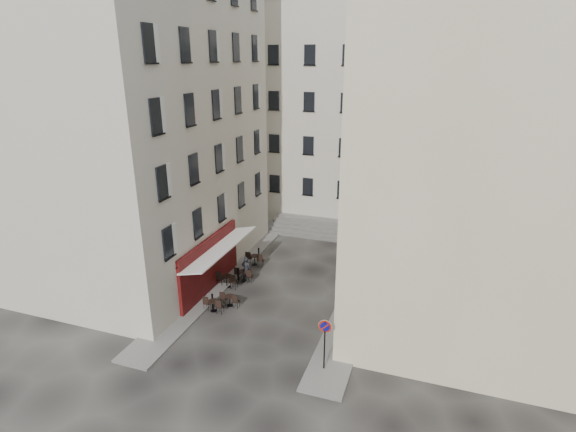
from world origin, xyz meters
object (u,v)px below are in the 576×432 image
at_px(no_parking_sign, 325,336).
at_px(pedestrian, 246,269).
at_px(bistro_table_b, 230,300).
at_px(bistro_table_a, 213,305).

xyz_separation_m(no_parking_sign, pedestrian, (-7.02, 6.94, -1.03)).
bearing_deg(bistro_table_b, bistro_table_a, -126.57).
bearing_deg(pedestrian, bistro_table_b, 90.50).
relative_size(no_parking_sign, pedestrian, 1.54).
bearing_deg(bistro_table_b, pedestrian, 96.25).
relative_size(no_parking_sign, bistro_table_a, 2.17).
distance_m(no_parking_sign, bistro_table_b, 7.82).
xyz_separation_m(no_parking_sign, bistro_table_b, (-6.68, 3.80, -1.48)).
bearing_deg(bistro_table_b, no_parking_sign, -29.65).
bearing_deg(pedestrian, no_parking_sign, 129.57).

